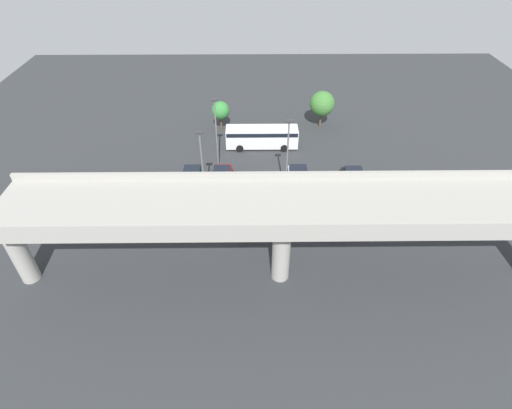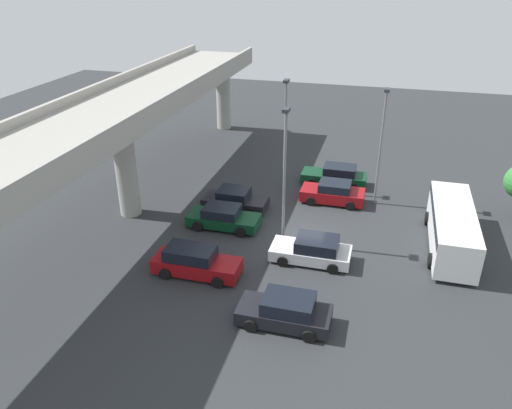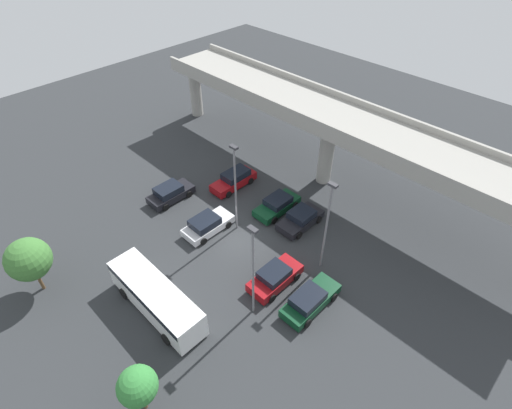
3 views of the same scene
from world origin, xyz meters
name	(u,v)px [view 1 (image 1 of 3)]	position (x,y,z in m)	size (l,w,h in m)	color
ground_plane	(273,188)	(0.00, 0.00, 0.00)	(85.84, 85.84, 0.00)	#2D3033
highway_overpass	(283,213)	(0.00, 12.02, 6.63)	(41.46, 6.05, 8.16)	#9E9B93
parked_car_0	(354,179)	(-8.51, -0.58, 0.72)	(2.20, 4.41, 1.53)	black
parked_car_1	(337,213)	(-5.70, 5.08, 0.77)	(2.02, 4.82, 1.62)	maroon
parked_car_2	(299,178)	(-2.70, -0.91, 0.70)	(2.25, 4.55, 1.49)	silver
parked_car_3	(278,216)	(-0.18, 5.32, 0.68)	(2.18, 4.61, 1.44)	#0C381E
parked_car_4	(249,217)	(2.56, 5.38, 0.68)	(2.26, 4.42, 1.45)	black
parked_car_5	(222,177)	(5.38, -1.04, 0.72)	(2.18, 4.44, 1.54)	maroon
parked_car_6	(192,179)	(8.57, -0.82, 0.72)	(2.13, 4.88, 1.53)	#0C381E
shuttle_bus	(262,136)	(1.02, -8.62, 1.46)	(8.52, 2.64, 2.44)	white
lamp_post_near_aisle	(202,165)	(6.77, 2.85, 4.80)	(0.70, 0.35, 8.21)	slate
lamp_post_mid_lot	(287,154)	(-1.16, 1.16, 4.90)	(0.70, 0.35, 8.41)	slate
lamp_post_by_overpass	(216,130)	(5.96, -3.94, 4.79)	(0.70, 0.35, 8.19)	slate
tree_front_left	(322,104)	(-6.71, -13.67, 3.23)	(3.15, 3.15, 4.81)	brown
tree_front_centre	(220,111)	(6.18, -13.14, 2.61)	(2.30, 2.30, 3.77)	brown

